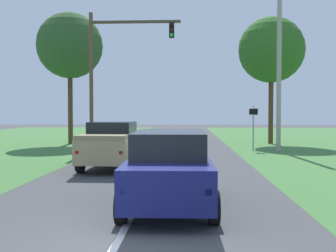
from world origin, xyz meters
TOP-DOWN VIEW (x-y plane):
  - ground_plane at (0.00, 10.13)m, footprint 120.00×120.00m
  - red_suv_near at (0.82, 3.17)m, footprint 2.27×4.78m
  - pickup_truck_lead at (-1.89, 10.13)m, footprint 2.33×5.36m
  - traffic_light at (-3.48, 18.15)m, footprint 5.73×0.40m
  - keep_moving_sign at (5.33, 18.20)m, footprint 0.60×0.09m
  - oak_tree_right at (7.54, 23.80)m, footprint 4.92×4.92m
  - utility_pole_right at (6.75, 17.68)m, footprint 0.28×0.28m
  - extra_tree_1 at (-7.55, 22.98)m, footprint 4.90×4.90m

SIDE VIEW (x-z plane):
  - ground_plane at x=0.00m, z-range 0.00..0.00m
  - red_suv_near at x=0.82m, z-range 0.05..1.94m
  - pickup_truck_lead at x=-1.89m, z-range 0.02..1.99m
  - keep_moving_sign at x=5.33m, z-range 0.38..3.14m
  - utility_pole_right at x=6.75m, z-range 0.00..9.73m
  - traffic_light at x=-3.48m, z-range 1.18..9.76m
  - oak_tree_right at x=7.54m, z-range 2.27..11.79m
  - extra_tree_1 at x=-7.55m, z-range 2.43..12.24m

